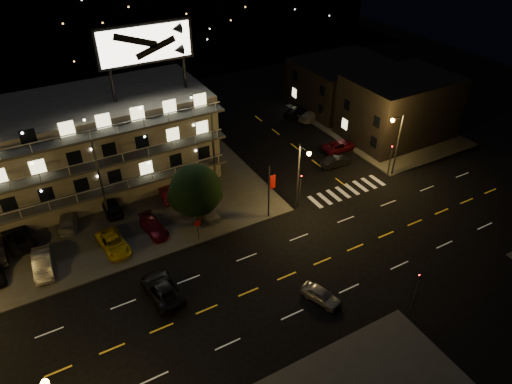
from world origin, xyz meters
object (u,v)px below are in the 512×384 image
lot_car_4 (207,211)px  road_car_east (321,295)px  tree (195,192)px  lot_car_7 (68,220)px  road_car_west (162,289)px  side_car_0 (336,162)px  lot_car_2 (113,243)px

lot_car_4 → road_car_east: 15.96m
tree → road_car_east: (5.09, -14.68, -3.63)m
tree → road_car_east: bearing=-70.9°
lot_car_7 → road_car_west: (5.22, -13.87, -0.07)m
lot_car_7 → side_car_0: size_ratio=1.16×
lot_car_4 → lot_car_7: bearing=153.2°
lot_car_7 → side_car_0: (31.59, -3.90, -0.17)m
lot_car_2 → road_car_west: bearing=-81.6°
tree → lot_car_2: size_ratio=1.43×
lot_car_7 → road_car_west: size_ratio=0.85×
tree → lot_car_7: size_ratio=1.50×
lot_car_7 → road_car_east: 27.01m
tree → road_car_east: 15.96m
lot_car_2 → road_car_west: size_ratio=0.90×
road_car_west → road_car_east: bearing=144.2°
lot_car_7 → road_car_east: bearing=143.5°
lot_car_4 → lot_car_7: size_ratio=0.85×
road_car_east → road_car_west: (-11.67, 7.21, 0.13)m
side_car_0 → road_car_east: (-14.71, -17.18, -0.03)m
tree → road_car_east: tree is taller
lot_car_2 → lot_car_4: size_ratio=1.24×
tree → lot_car_4: tree is taller
lot_car_2 → lot_car_7: size_ratio=1.05×
lot_car_4 → road_car_west: size_ratio=0.73×
lot_car_4 → side_car_0: 18.50m
lot_car_7 → side_car_0: bearing=-172.2°
tree → side_car_0: bearing=7.2°
side_car_0 → road_car_west: (-26.38, -9.97, 0.10)m
lot_car_2 → lot_car_4: 10.07m
lot_car_7 → road_car_west: 14.82m
tree → road_car_east: size_ratio=1.91×
tree → lot_car_4: bearing=31.3°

